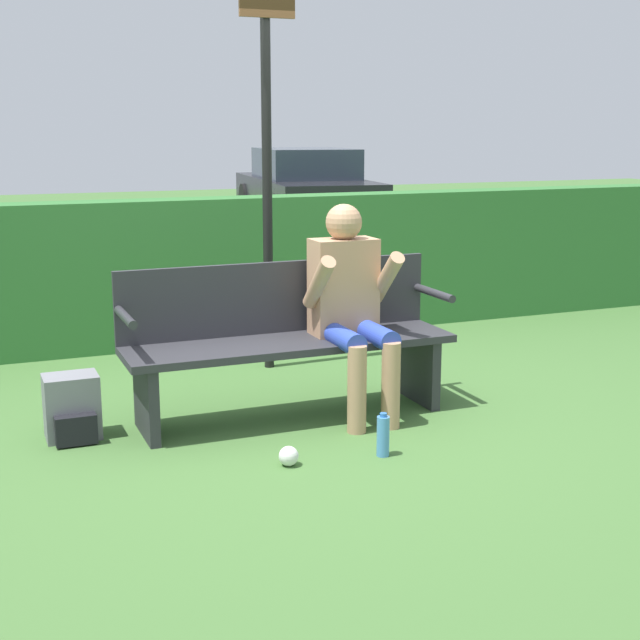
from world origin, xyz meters
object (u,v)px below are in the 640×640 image
Objects in this scene: signpost at (267,160)px; parked_car at (305,188)px; person_seated at (350,299)px; park_bench at (286,338)px; water_bottle at (383,436)px; backpack at (72,409)px.

parked_car is at bearing 67.18° from signpost.
parked_car is at bearing 70.13° from person_seated.
person_seated is at bearing -18.61° from park_bench.
park_bench is at bearing -103.59° from signpost.
water_bottle is 0.05× the size of parked_car.
signpost is at bearing 164.65° from parked_car.
person_seated is 0.47× the size of signpost.
water_bottle is 0.09× the size of signpost.
person_seated is at bearing 167.61° from parked_car.
signpost is 9.90m from parked_car.
backpack is at bearing 174.04° from person_seated.
person_seated is 1.73m from backpack.
backpack is (-1.27, 0.05, -0.31)m from park_bench.
backpack is at bearing 177.85° from park_bench.
signpost reaches higher than parked_car.
person_seated reaches higher than park_bench.
person_seated is 10.96m from parked_car.
parked_car is at bearing 70.74° from water_bottle.
park_bench is 5.42× the size of backpack.
water_bottle is at bearing -31.29° from backpack.
park_bench is at bearing 165.59° from parked_car.
backpack is at bearing -145.92° from signpost.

